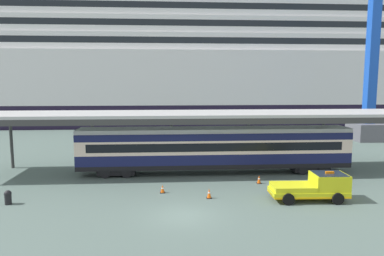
{
  "coord_description": "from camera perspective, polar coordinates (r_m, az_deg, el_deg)",
  "views": [
    {
      "loc": [
        -0.97,
        -21.25,
        8.11
      ],
      "look_at": [
        0.96,
        7.18,
        4.5
      ],
      "focal_mm": 33.82,
      "sensor_mm": 36.0,
      "label": 1
    }
  ],
  "objects": [
    {
      "name": "traffic_cone_far",
      "position": [
        25.84,
        2.71,
        -10.26
      ],
      "size": [
        0.36,
        0.36,
        0.72
      ],
      "color": "black",
      "rests_on": "ground"
    },
    {
      "name": "traffic_cone_mid",
      "position": [
        27.12,
        -4.68,
        -9.55
      ],
      "size": [
        0.36,
        0.36,
        0.61
      ],
      "color": "black",
      "rests_on": "ground"
    },
    {
      "name": "cruise_ship",
      "position": [
        75.14,
        2.49,
        12.79
      ],
      "size": [
        120.19,
        22.61,
        42.98
      ],
      "color": "black",
      "rests_on": "ground"
    },
    {
      "name": "train_carriage",
      "position": [
        32.3,
        3.59,
        -3.14
      ],
      "size": [
        23.92,
        2.81,
        4.11
      ],
      "color": "black",
      "rests_on": "ground"
    },
    {
      "name": "traffic_cone_near",
      "position": [
        29.9,
        10.52,
        -7.96
      ],
      "size": [
        0.36,
        0.36,
        0.7
      ],
      "color": "black",
      "rests_on": "ground"
    },
    {
      "name": "quay_bollard",
      "position": [
        27.47,
        -27.03,
        -9.64
      ],
      "size": [
        0.48,
        0.48,
        0.96
      ],
      "color": "black",
      "rests_on": "ground"
    },
    {
      "name": "service_truck",
      "position": [
        26.68,
        18.92,
        -8.66
      ],
      "size": [
        5.27,
        2.39,
        2.02
      ],
      "color": "yellow",
      "rests_on": "ground"
    },
    {
      "name": "ground_plane",
      "position": [
        22.76,
        -1.22,
        -13.65
      ],
      "size": [
        400.0,
        400.0,
        0.0
      ],
      "primitive_type": "plane",
      "color": "#51645E"
    },
    {
      "name": "platform_canopy",
      "position": [
        32.32,
        3.54,
        2.07
      ],
      "size": [
        45.46,
        6.37,
        5.45
      ],
      "color": "#B6B6B6",
      "rests_on": "ground"
    },
    {
      "name": "dockside_crane",
      "position": [
        57.19,
        27.15,
        16.38
      ],
      "size": [
        11.06,
        4.4,
        56.58
      ],
      "color": "#595960",
      "rests_on": "ground"
    }
  ]
}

